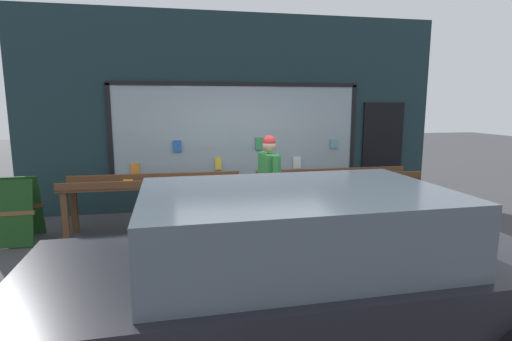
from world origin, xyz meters
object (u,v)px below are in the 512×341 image
at_px(display_table_left, 155,187).
at_px(parked_car, 294,269).
at_px(person_browsing, 269,179).
at_px(sandwich_board_sign, 16,210).
at_px(display_table_right, 337,181).
at_px(small_dog, 301,218).

distance_m(display_table_left, parked_car, 3.72).
relative_size(person_browsing, sandwich_board_sign, 1.64).
bearing_deg(display_table_right, display_table_left, -179.97).
height_order(display_table_right, sandwich_board_sign, sandwich_board_sign).
height_order(small_dog, parked_car, parked_car).
height_order(sandwich_board_sign, parked_car, parked_car).
relative_size(display_table_left, display_table_right, 1.00).
bearing_deg(sandwich_board_sign, display_table_left, -0.32).
height_order(person_browsing, small_dog, person_browsing).
xyz_separation_m(display_table_left, person_browsing, (1.75, -0.54, 0.18)).
distance_m(display_table_right, parked_car, 3.96).
relative_size(sandwich_board_sign, parked_car, 0.23).
xyz_separation_m(sandwich_board_sign, parked_car, (3.32, -3.46, 0.25)).
distance_m(display_table_left, person_browsing, 1.84).
relative_size(display_table_right, parked_car, 0.65).
bearing_deg(parked_car, small_dog, 70.13).
xyz_separation_m(small_dog, parked_car, (-0.96, -2.81, 0.43)).
relative_size(display_table_left, small_dog, 4.95).
relative_size(small_dog, sandwich_board_sign, 0.58).
bearing_deg(parked_car, sandwich_board_sign, 132.73).
bearing_deg(display_table_right, parked_car, -117.78).
bearing_deg(display_table_left, display_table_right, 0.03).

